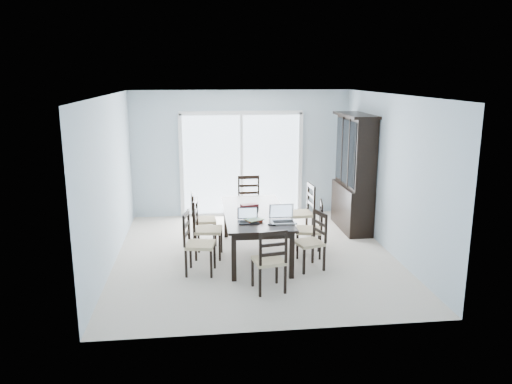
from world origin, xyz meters
TOP-DOWN VIEW (x-y plane):
  - floor at (0.00, 0.00)m, footprint 5.00×5.00m
  - ceiling at (0.00, 0.00)m, footprint 5.00×5.00m
  - back_wall at (0.00, 2.50)m, footprint 4.50×0.02m
  - wall_left at (-2.25, 0.00)m, footprint 0.02×5.00m
  - wall_right at (2.25, 0.00)m, footprint 0.02×5.00m
  - balcony at (0.00, 3.50)m, footprint 4.50×2.00m
  - railing at (0.00, 4.50)m, footprint 4.50×0.06m
  - dining_table at (0.00, 0.00)m, footprint 1.00×2.20m
  - china_hutch at (2.02, 1.25)m, footprint 0.50×1.38m
  - sliding_door at (0.00, 2.48)m, footprint 2.52×0.05m
  - chair_left_near at (-0.98, -0.63)m, footprint 0.48×0.47m
  - chair_left_mid at (-0.85, 0.04)m, footprint 0.48×0.47m
  - chair_left_far at (-0.91, 0.68)m, footprint 0.43×0.41m
  - chair_right_near at (0.83, -0.64)m, footprint 0.49×0.48m
  - chair_right_mid at (0.96, -0.11)m, footprint 0.48×0.47m
  - chair_right_far at (0.98, 0.75)m, footprint 0.47×0.46m
  - chair_end_near at (0.05, -1.46)m, footprint 0.46×0.47m
  - chair_end_far at (0.07, 1.64)m, footprint 0.43×0.44m
  - laptop_dark at (-0.17, -0.61)m, footprint 0.31×0.22m
  - laptop_silver at (0.35, -0.67)m, footprint 0.38×0.27m
  - book_stack at (-0.08, -0.57)m, footprint 0.30×0.28m
  - cell_phone at (0.16, -0.77)m, footprint 0.13×0.11m
  - game_box at (-0.07, 0.20)m, footprint 0.31×0.21m
  - hot_tub at (-0.96, 3.58)m, footprint 2.09×1.92m

SIDE VIEW (x-z plane):
  - balcony at x=0.00m, z-range -0.10..0.00m
  - floor at x=0.00m, z-range 0.00..0.00m
  - hot_tub at x=-0.96m, z-range 0.00..0.98m
  - chair_right_near at x=0.83m, z-range 0.03..1.05m
  - railing at x=0.00m, z-range 0.00..1.10m
  - chair_end_near at x=0.05m, z-range 0.03..1.08m
  - chair_left_far at x=-0.91m, z-range 0.03..1.08m
  - chair_right_mid at x=0.96m, z-range 0.03..1.09m
  - chair_left_near at x=-0.98m, z-range 0.03..1.12m
  - chair_left_mid at x=-0.85m, z-range 0.03..1.15m
  - chair_end_far at x=0.07m, z-range 0.03..1.17m
  - chair_right_far at x=0.98m, z-range 0.03..1.19m
  - dining_table at x=0.00m, z-range 0.30..1.05m
  - cell_phone at x=0.16m, z-range 0.75..0.76m
  - book_stack at x=-0.08m, z-range 0.75..0.79m
  - game_box at x=-0.07m, z-range 0.75..0.82m
  - laptop_dark at x=-0.17m, z-range 0.70..0.91m
  - laptop_silver at x=0.35m, z-range 0.68..0.94m
  - china_hutch at x=2.02m, z-range -0.03..2.17m
  - sliding_door at x=0.00m, z-range 0.00..2.18m
  - back_wall at x=0.00m, z-range 0.00..2.60m
  - wall_left at x=-2.25m, z-range 0.00..2.60m
  - wall_right at x=2.25m, z-range 0.00..2.60m
  - ceiling at x=0.00m, z-range 2.60..2.60m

